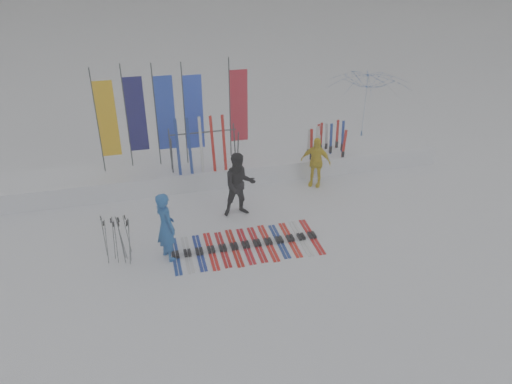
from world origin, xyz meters
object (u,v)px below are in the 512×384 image
object	(u,v)px
person_blue	(166,227)
ski_row	(246,245)
tent_canopy	(366,108)
ski_rack	(204,144)
person_yellow	(316,162)
person_black	(239,185)

from	to	relation	value
person_blue	ski_row	world-z (taller)	person_blue
tent_canopy	ski_rack	distance (m)	6.50
ski_rack	person_blue	bearing A→B (deg)	-112.82
person_blue	ski_rack	xyz separation A→B (m)	(1.50, 3.57, 0.48)
person_yellow	tent_canopy	distance (m)	4.01
ski_rack	person_black	bearing A→B (deg)	-71.56
person_yellow	tent_canopy	size ratio (longest dim) A/B	0.53
person_blue	person_yellow	world-z (taller)	person_blue
ski_row	person_blue	bearing A→B (deg)	179.72
person_blue	person_yellow	size ratio (longest dim) A/B	1.13
person_yellow	ski_row	bearing A→B (deg)	-103.20
person_blue	person_black	size ratio (longest dim) A/B	0.96
person_blue	tent_canopy	size ratio (longest dim) A/B	0.59
person_black	tent_canopy	bearing A→B (deg)	35.12
person_black	ski_row	distance (m)	1.84
tent_canopy	ski_rack	world-z (taller)	tent_canopy
person_black	ski_row	size ratio (longest dim) A/B	0.50
tent_canopy	person_black	bearing A→B (deg)	-145.21
tent_canopy	ski_rack	bearing A→B (deg)	-163.17
ski_row	ski_rack	size ratio (longest dim) A/B	1.85
person_yellow	ski_rack	distance (m)	3.47
person_blue	ski_rack	world-z (taller)	ski_rack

